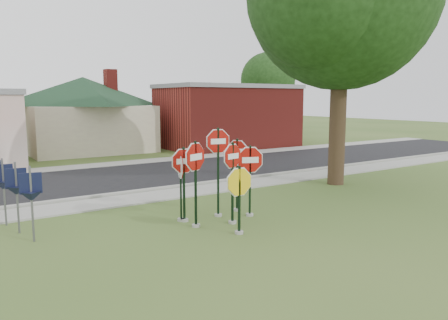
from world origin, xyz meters
TOP-DOWN VIEW (x-y plane):
  - ground at (0.00, 0.00)m, footprint 120.00×120.00m
  - sidewalk_near at (0.00, 5.50)m, footprint 60.00×1.60m
  - road at (0.00, 10.00)m, footprint 60.00×7.00m
  - sidewalk_far at (0.00, 14.30)m, footprint 60.00×1.60m
  - curb at (0.00, 6.50)m, footprint 60.00×0.20m
  - stop_sign_center at (0.27, 0.99)m, footprint 0.98×0.27m
  - stop_sign_yellow at (-0.15, 0.06)m, footprint 1.11×0.24m
  - stop_sign_left at (-0.81, 1.28)m, footprint 1.07×0.43m
  - stop_sign_right at (1.21, 1.38)m, footprint 1.07×0.46m
  - stop_sign_back_right at (0.35, 1.90)m, footprint 1.03×0.27m
  - stop_sign_back_left at (-0.82, 1.98)m, footprint 1.04×0.24m
  - stop_sign_far_right at (1.25, 2.12)m, footprint 0.56×0.85m
  - stop_sign_far_left at (-0.88, 2.07)m, footprint 0.29×0.93m
  - route_sign_row at (-5.40, 4.50)m, footprint 1.43×4.63m
  - building_house at (2.00, 22.00)m, footprint 11.60×11.60m
  - building_brick at (12.00, 18.50)m, footprint 10.20×6.20m
  - bg_tree_right at (22.00, 26.00)m, footprint 5.60×5.60m

SIDE VIEW (x-z plane):
  - ground at x=0.00m, z-range 0.00..0.00m
  - road at x=0.00m, z-range 0.00..0.04m
  - sidewalk_near at x=0.00m, z-range 0.00..0.06m
  - sidewalk_far at x=0.00m, z-range 0.00..0.06m
  - curb at x=0.00m, z-range 0.00..0.14m
  - stop_sign_yellow at x=-0.15m, z-range 0.17..2.18m
  - route_sign_row at x=-5.40m, z-range 0.22..2.22m
  - stop_sign_far_left at x=-0.88m, z-range 0.20..2.35m
  - stop_sign_back_left at x=-0.82m, z-range 0.26..2.64m
  - stop_sign_right at x=1.21m, z-range 0.27..2.65m
  - stop_sign_far_right at x=1.25m, z-range 0.28..2.79m
  - stop_sign_center at x=0.27m, z-range 0.29..2.83m
  - stop_sign_left at x=-0.81m, z-range 0.34..2.97m
  - stop_sign_back_right at x=0.35m, z-range 0.38..3.30m
  - building_brick at x=12.00m, z-range 0.03..4.78m
  - building_house at x=2.00m, z-range 0.55..6.75m
  - bg_tree_right at x=22.00m, z-range 1.38..9.78m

